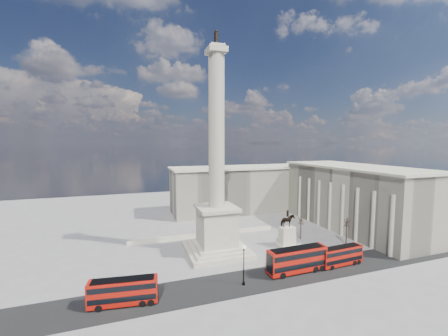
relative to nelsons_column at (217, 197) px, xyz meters
name	(u,v)px	position (x,y,z in m)	size (l,w,h in m)	color
ground	(224,260)	(0.00, -5.00, -12.92)	(180.00, 180.00, 0.00)	gray
asphalt_road	(266,278)	(5.00, -15.00, -12.91)	(120.00, 9.00, 0.01)	black
nelsons_column	(217,197)	(0.00, 0.00, 0.00)	(14.00, 14.00, 49.85)	beige
balustrade_wall	(205,235)	(0.00, 11.00, -12.37)	(40.00, 0.60, 1.10)	beige
building_east	(355,197)	(45.00, 5.00, -3.59)	(19.00, 46.00, 18.60)	#B6B096
building_northeast	(240,189)	(20.00, 35.00, -4.59)	(51.00, 17.00, 16.60)	#B6B096
red_bus_a	(124,291)	(-20.01, -15.44, -10.71)	(10.62, 3.65, 4.22)	#AF1208
red_bus_b	(291,261)	(11.07, -14.02, -10.73)	(10.48, 3.40, 4.17)	#AF1208
red_bus_c	(298,259)	(11.94, -14.81, -10.32)	(12.30, 3.14, 4.96)	#AF1208
red_bus_d	(341,255)	(22.31, -15.02, -10.83)	(9.92, 2.83, 3.98)	#AF1208
victorian_lamp	(244,262)	(0.08, -15.89, -8.62)	(0.63, 0.63, 7.30)	black
equestrian_statue	(287,233)	(17.46, -2.14, -9.72)	(4.41, 3.31, 9.08)	beige
bare_tree_near	(347,222)	(32.18, -5.86, -7.29)	(1.63, 1.63, 7.14)	#332319
bare_tree_mid	(301,220)	(23.58, 1.06, -7.79)	(1.72, 1.72, 6.51)	#332319
bare_tree_far	(354,211)	(42.80, 2.88, -7.37)	(1.72, 1.72, 7.04)	#332319
pedestrian_walking	(280,258)	(11.16, -9.76, -12.00)	(0.67, 0.44, 1.83)	black
pedestrian_standing	(340,253)	(25.16, -11.50, -12.03)	(0.86, 0.67, 1.78)	black
pedestrian_crossing	(272,258)	(9.69, -8.87, -12.11)	(0.95, 0.40, 1.62)	black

